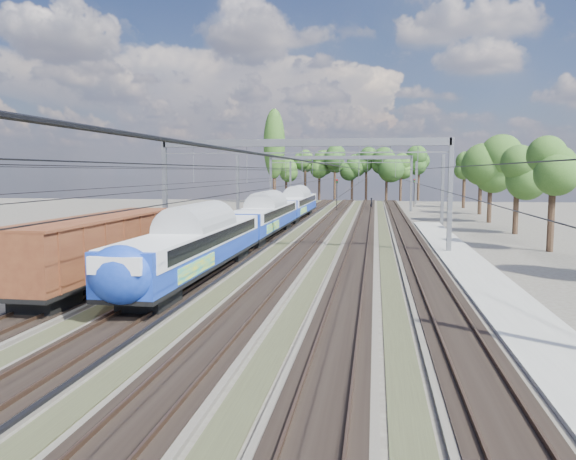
# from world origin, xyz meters

# --- Properties ---
(ground) EXTENTS (220.00, 220.00, 0.00)m
(ground) POSITION_xyz_m (0.00, 0.00, 0.00)
(ground) COLOR #47423A
(ground) RESTS_ON ground
(track_bed) EXTENTS (21.00, 130.00, 0.34)m
(track_bed) POSITION_xyz_m (-0.00, 45.00, 0.10)
(track_bed) COLOR #47423A
(track_bed) RESTS_ON ground
(platform) EXTENTS (3.00, 70.00, 0.30)m
(platform) POSITION_xyz_m (12.00, 20.00, 0.15)
(platform) COLOR gray
(platform) RESTS_ON ground
(catenary) EXTENTS (25.65, 130.00, 9.00)m
(catenary) POSITION_xyz_m (0.33, 52.69, 6.40)
(catenary) COLOR slate
(catenary) RESTS_ON ground
(tree_belt) EXTENTS (39.86, 98.66, 11.94)m
(tree_belt) POSITION_xyz_m (6.30, 92.04, 7.93)
(tree_belt) COLOR black
(tree_belt) RESTS_ON ground
(poplar) EXTENTS (4.40, 4.40, 19.04)m
(poplar) POSITION_xyz_m (-14.50, 98.00, 11.89)
(poplar) COLOR black
(poplar) RESTS_ON ground
(emu_train) EXTENTS (3.02, 63.92, 4.42)m
(emu_train) POSITION_xyz_m (-4.50, 37.83, 2.60)
(emu_train) COLOR black
(emu_train) RESTS_ON ground
(freight_boxcar) EXTENTS (3.08, 14.87, 3.83)m
(freight_boxcar) POSITION_xyz_m (-9.00, 13.78, 2.34)
(freight_boxcar) COLOR black
(freight_boxcar) RESTS_ON ground
(worker) EXTENTS (0.57, 0.78, 1.96)m
(worker) POSITION_xyz_m (5.22, 83.04, 0.98)
(worker) COLOR black
(worker) RESTS_ON ground
(signal_near) EXTENTS (0.36, 0.33, 5.22)m
(signal_near) POSITION_xyz_m (-0.27, 75.33, 3.31)
(signal_near) COLOR black
(signal_near) RESTS_ON ground
(signal_far) EXTENTS (0.32, 0.29, 5.11)m
(signal_far) POSITION_xyz_m (12.82, 90.16, 3.23)
(signal_far) COLOR black
(signal_far) RESTS_ON ground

